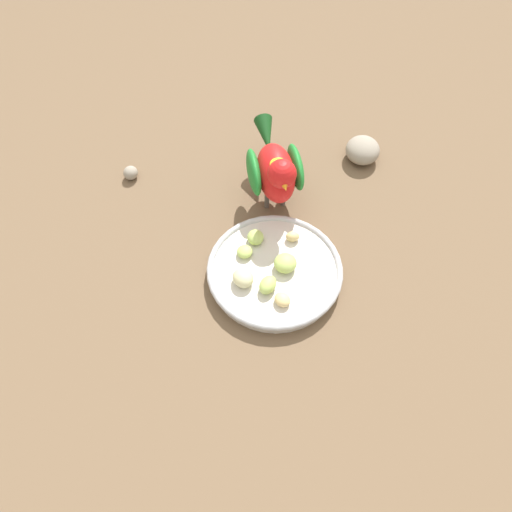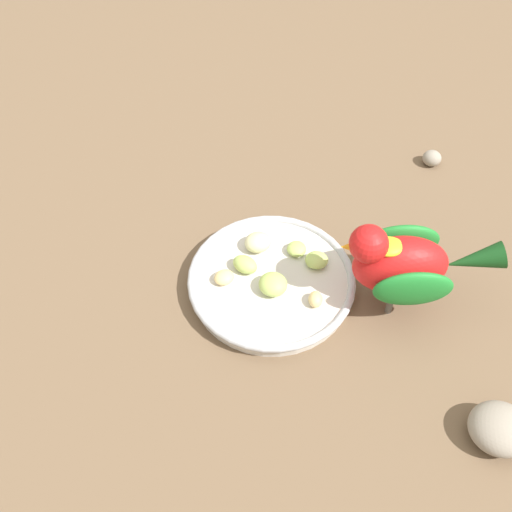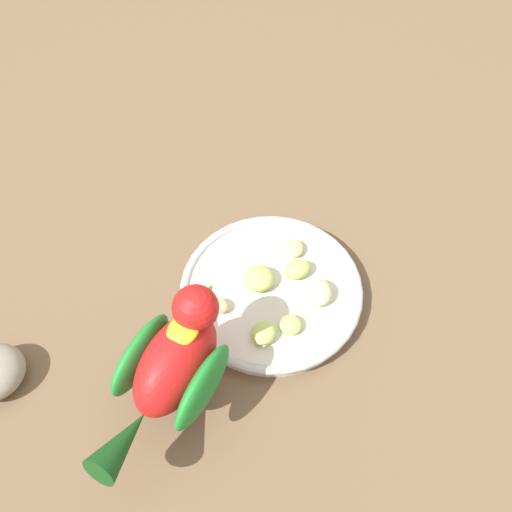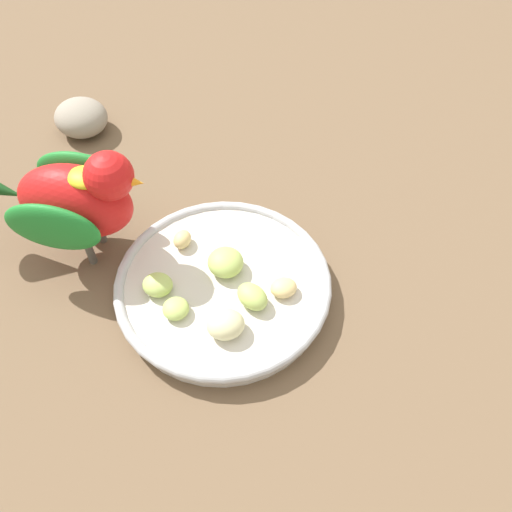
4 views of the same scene
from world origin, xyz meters
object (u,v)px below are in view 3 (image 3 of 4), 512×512
Objects in this scene: apple_piece_1 at (258,279)px; apple_piece_6 at (264,333)px; parrot at (173,364)px; apple_piece_5 at (220,305)px; apple_piece_3 at (291,325)px; apple_piece_2 at (294,268)px; apple_piece_4 at (294,248)px; apple_piece_0 at (318,292)px; feeding_bowl at (272,289)px.

apple_piece_1 reaches higher than apple_piece_6.
apple_piece_6 is at bearing -28.00° from parrot.
apple_piece_3 is at bearing 9.11° from apple_piece_5.
apple_piece_2 is at bearing 47.11° from apple_piece_1.
apple_piece_1 is 1.39× the size of apple_piece_4.
parrot is at bearing -122.98° from apple_piece_3.
apple_piece_0 is 0.17× the size of parrot.
apple_piece_1 is at bearing 121.07° from apple_piece_6.
feeding_bowl is at bearing 135.48° from apple_piece_3.
apple_piece_2 is at bearing 63.91° from feeding_bowl.
feeding_bowl is 0.03m from apple_piece_1.
apple_piece_0 is 0.07m from apple_piece_4.
apple_piece_0 is 0.21m from parrot.
apple_piece_1 is 0.07m from apple_piece_4.
apple_piece_3 is at bearing -68.86° from apple_piece_2.
apple_piece_3 is (-0.01, -0.05, -0.00)m from apple_piece_0.
parrot is (0.01, -0.11, 0.06)m from apple_piece_5.
apple_piece_4 is 1.17× the size of apple_piece_5.
apple_piece_2 is at bearing 111.14° from apple_piece_3.
apple_piece_5 is at bearing -123.89° from apple_piece_2.
apple_piece_4 is at bearing 98.02° from apple_piece_6.
parrot reaches higher than apple_piece_0.
feeding_bowl is 5.94× the size of apple_piece_1.
apple_piece_5 is (-0.05, -0.12, 0.00)m from apple_piece_4.
parrot reaches higher than feeding_bowl.
apple_piece_1 is at bearing 147.74° from apple_piece_3.
apple_piece_0 and apple_piece_1 have the same top height.
apple_piece_5 is at bearing -127.61° from feeding_bowl.
apple_piece_2 is 0.17× the size of parrot.
apple_piece_0 is 0.12m from apple_piece_5.
apple_piece_1 reaches higher than apple_piece_3.
apple_piece_1 is at bearing -166.21° from feeding_bowl.
apple_piece_0 is at bearing 10.33° from feeding_bowl.
apple_piece_5 is (-0.04, -0.06, 0.02)m from feeding_bowl.
parrot reaches higher than apple_piece_1.
apple_piece_3 is 0.97× the size of apple_piece_4.
parrot is at bearing -119.99° from apple_piece_6.
apple_piece_0 reaches higher than apple_piece_5.
apple_piece_5 is 0.12m from parrot.
apple_piece_1 is at bearing -168.84° from apple_piece_0.
apple_piece_6 reaches higher than feeding_bowl.
feeding_bowl is 1.07× the size of parrot.
apple_piece_5 is at bearing 5.95° from parrot.
apple_piece_6 is (-0.04, -0.08, -0.00)m from apple_piece_0.
apple_piece_2 is 0.08m from apple_piece_3.
apple_piece_5 is (-0.10, -0.07, -0.00)m from apple_piece_0.
feeding_bowl is 9.63× the size of apple_piece_5.
apple_piece_3 is (0.04, -0.04, 0.01)m from feeding_bowl.
apple_piece_0 reaches higher than apple_piece_2.
apple_piece_2 reaches higher than feeding_bowl.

